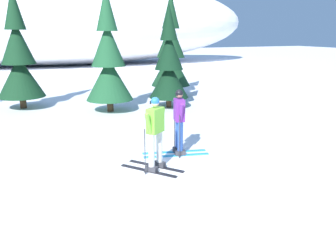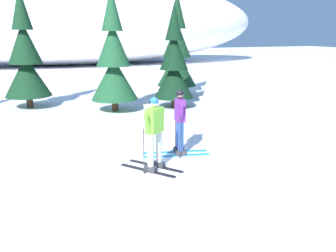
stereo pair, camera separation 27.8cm
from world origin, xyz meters
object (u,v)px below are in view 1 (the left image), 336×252
object	(u,v)px
skier_purple_jacket	(179,121)
pine_tree_far_right	(171,53)
pine_tree_center_right	(169,65)
pine_tree_center	(108,61)
skier_lime_jacket	(155,132)
pine_tree_center_left	(19,59)

from	to	relation	value
skier_purple_jacket	pine_tree_far_right	xyz separation A→B (m)	(3.59, 8.76, 1.25)
pine_tree_center_right	pine_tree_center	bearing A→B (deg)	175.34
skier_lime_jacket	pine_tree_center_right	distance (m)	7.53
skier_purple_jacket	pine_tree_center_left	distance (m)	9.09
pine_tree_center_left	pine_tree_center_right	bearing A→B (deg)	-21.34
pine_tree_center	pine_tree_far_right	bearing A→B (deg)	33.95
pine_tree_center_left	pine_tree_far_right	bearing A→B (deg)	4.22
skier_purple_jacket	pine_tree_center_left	world-z (taller)	pine_tree_center_left
skier_lime_jacket	pine_tree_center_right	bearing A→B (deg)	64.12
skier_purple_jacket	pine_tree_far_right	bearing A→B (deg)	67.68
pine_tree_center_left	pine_tree_center	xyz separation A→B (m)	(3.35, -2.11, -0.03)
skier_purple_jacket	pine_tree_center_right	bearing A→B (deg)	69.06
skier_lime_jacket	pine_tree_far_right	size ratio (longest dim) A/B	0.34
skier_lime_jacket	pine_tree_center	bearing A→B (deg)	84.53
skier_purple_jacket	skier_lime_jacket	bearing A→B (deg)	-140.47
skier_purple_jacket	pine_tree_far_right	distance (m)	9.55
pine_tree_far_right	skier_purple_jacket	bearing A→B (deg)	-112.32
pine_tree_center	pine_tree_center_right	size ratio (longest dim) A/B	1.13
pine_tree_center_left	pine_tree_far_right	world-z (taller)	pine_tree_far_right
skier_purple_jacket	pine_tree_center_right	distance (m)	6.38
skier_lime_jacket	pine_tree_center_left	xyz separation A→B (m)	(-2.69, 9.05, 1.18)
pine_tree_center_right	pine_tree_far_right	size ratio (longest dim) A/B	0.85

